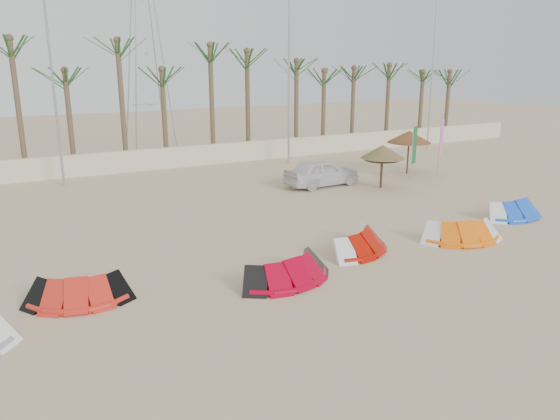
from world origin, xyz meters
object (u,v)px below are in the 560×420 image
kite_red_left (76,287)px  parasol_mid (383,152)px  kite_red_right (356,239)px  car (322,173)px  kite_orange (457,229)px  parasol_left (382,154)px  kite_red_mid (283,267)px  kite_blue (511,207)px  parasol_right (409,137)px

kite_red_left → parasol_mid: size_ratio=1.36×
kite_red_left → kite_red_right: same height
car → kite_red_left: bearing=118.9°
kite_orange → parasol_left: parasol_left is taller
kite_red_mid → parasol_left: bearing=39.4°
kite_red_left → kite_blue: same height
kite_blue → parasol_right: parasol_right is taller
kite_red_right → parasol_mid: parasol_mid is taller
kite_red_left → parasol_mid: 18.05m
kite_red_left → parasol_left: parasol_left is taller
kite_red_left → kite_blue: 18.21m
kite_blue → parasol_left: size_ratio=1.45×
kite_red_right → car: car is taller
kite_red_right → car: (4.30, 9.28, 0.31)m
kite_red_mid → kite_orange: size_ratio=1.01×
kite_red_mid → parasol_right: 17.94m
kite_red_mid → kite_red_right: size_ratio=0.98×
kite_red_mid → kite_orange: 7.73m
kite_orange → car: bearing=88.8°
parasol_mid → kite_red_left: bearing=-156.6°
kite_red_left → kite_red_mid: 6.17m
parasol_right → car: (-6.27, -0.34, -1.49)m
parasol_left → parasol_right: (3.62, 2.11, 0.41)m
parasol_left → kite_blue: bearing=-77.1°
kite_red_mid → parasol_mid: size_ratio=1.48×
kite_red_right → car: size_ratio=0.82×
kite_blue → parasol_mid: 7.31m
parasol_right → car: 6.45m
parasol_right → kite_red_mid: bearing=-142.7°
parasol_left → parasol_right: bearing=30.2°
kite_red_right → kite_orange: (4.09, -0.86, 0.00)m
kite_red_right → kite_orange: same height
parasol_mid → car: (-2.57, 1.92, -1.24)m
kite_red_mid → kite_blue: 12.31m
kite_red_mid → parasol_left: parasol_left is taller
parasol_right → car: size_ratio=0.61×
kite_red_left → kite_orange: bearing=-4.4°
kite_red_mid → kite_blue: (12.21, 1.62, -0.00)m
kite_red_left → parasol_right: 22.36m
kite_orange → kite_blue: size_ratio=1.09×
kite_blue → parasol_mid: parasol_mid is taller
kite_red_right → parasol_right: bearing=42.3°
parasol_left → parasol_mid: (-0.08, -0.15, 0.15)m
parasol_left → kite_red_mid: bearing=-140.6°
kite_blue → kite_red_left: bearing=-179.4°
kite_red_right → parasol_right: size_ratio=1.35×
kite_red_mid → parasol_left: (10.58, 8.71, 1.39)m
kite_blue → car: car is taller
kite_red_right → parasol_mid: bearing=47.0°
car → parasol_left: bearing=-127.9°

